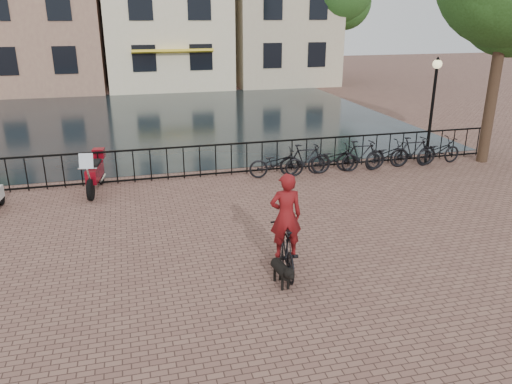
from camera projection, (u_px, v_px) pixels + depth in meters
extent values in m
plane|color=brown|center=(300.00, 317.00, 8.45)|extent=(100.00, 100.00, 0.00)
plane|color=black|center=(182.00, 119.00, 24.20)|extent=(20.00, 20.00, 0.00)
cube|color=black|center=(215.00, 145.00, 15.39)|extent=(20.00, 0.05, 0.05)
cube|color=black|center=(216.00, 173.00, 15.70)|extent=(20.00, 0.05, 0.05)
cube|color=beige|center=(164.00, 2.00, 34.01)|extent=(8.00, 9.00, 11.00)
cube|color=yellow|center=(173.00, 51.00, 30.72)|extent=(5.00, 0.60, 0.15)
cylinder|color=black|center=(495.00, 79.00, 16.32)|extent=(0.36, 0.36, 5.60)
cylinder|color=black|center=(336.00, 41.00, 34.86)|extent=(0.36, 0.36, 5.95)
cylinder|color=black|center=(431.00, 117.00, 16.53)|extent=(0.10, 0.10, 3.20)
sphere|color=beige|center=(437.00, 64.00, 15.95)|extent=(0.30, 0.30, 0.30)
imported|color=black|center=(285.00, 247.00, 9.78)|extent=(0.68, 1.78, 1.05)
imported|color=maroon|center=(286.00, 208.00, 9.49)|extent=(0.80, 0.57, 2.05)
imported|color=black|center=(276.00, 163.00, 15.46)|extent=(1.76, 0.75, 0.90)
imported|color=black|center=(305.00, 160.00, 15.67)|extent=(1.68, 0.54, 1.00)
imported|color=black|center=(333.00, 159.00, 15.91)|extent=(1.74, 0.68, 0.90)
imported|color=black|center=(361.00, 155.00, 16.12)|extent=(1.69, 0.56, 1.00)
imported|color=black|center=(387.00, 155.00, 16.36)|extent=(1.79, 0.85, 0.90)
imported|color=black|center=(413.00, 152.00, 16.57)|extent=(1.68, 0.52, 1.00)
imported|color=black|center=(438.00, 151.00, 16.81)|extent=(1.77, 0.78, 0.90)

